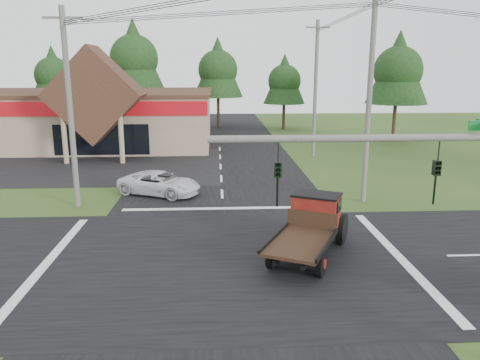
{
  "coord_description": "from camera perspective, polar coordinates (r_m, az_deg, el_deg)",
  "views": [
    {
      "loc": [
        -0.32,
        -17.25,
        7.48
      ],
      "look_at": [
        0.8,
        4.52,
        2.2
      ],
      "focal_mm": 35.0,
      "sensor_mm": 36.0,
      "label": 1
    }
  ],
  "objects": [
    {
      "name": "ground",
      "position": [
        18.8,
        -1.76,
        -9.83
      ],
      "size": [
        120.0,
        120.0,
        0.0
      ],
      "primitive_type": "plane",
      "color": "#2C491A",
      "rests_on": "ground"
    },
    {
      "name": "road_ns",
      "position": [
        18.8,
        -1.76,
        -9.8
      ],
      "size": [
        12.0,
        120.0,
        0.02
      ],
      "primitive_type": "cube",
      "color": "black",
      "rests_on": "ground"
    },
    {
      "name": "road_ew",
      "position": [
        18.79,
        -1.76,
        -9.8
      ],
      "size": [
        120.0,
        12.0,
        0.02
      ],
      "primitive_type": "cube",
      "color": "black",
      "rests_on": "ground"
    },
    {
      "name": "parking_apron",
      "position": [
        39.45,
        -23.19,
        1.6
      ],
      "size": [
        28.0,
        14.0,
        0.02
      ],
      "primitive_type": "cube",
      "color": "black",
      "rests_on": "ground"
    },
    {
      "name": "cvs_building",
      "position": [
        49.5,
        -21.22,
        7.25
      ],
      "size": [
        30.4,
        18.2,
        9.19
      ],
      "color": "gray",
      "rests_on": "ground"
    },
    {
      "name": "utility_pole_nw",
      "position": [
        26.47,
        -20.02,
        8.27
      ],
      "size": [
        2.0,
        0.3,
        10.5
      ],
      "color": "#595651",
      "rests_on": "ground"
    },
    {
      "name": "utility_pole_ne",
      "position": [
        26.63,
        15.49,
        9.71
      ],
      "size": [
        2.0,
        0.3,
        11.5
      ],
      "color": "#595651",
      "rests_on": "ground"
    },
    {
      "name": "utility_pole_n",
      "position": [
        40.16,
        9.18,
        10.96
      ],
      "size": [
        2.0,
        0.3,
        11.2
      ],
      "color": "#595651",
      "rests_on": "ground"
    },
    {
      "name": "tree_row_b",
      "position": [
        62.43,
        -21.82,
        11.95
      ],
      "size": [
        5.6,
        5.6,
        10.1
      ],
      "color": "#332316",
      "rests_on": "ground"
    },
    {
      "name": "tree_row_c",
      "position": [
        59.06,
        -12.8,
        14.49
      ],
      "size": [
        7.28,
        7.28,
        13.13
      ],
      "color": "#332316",
      "rests_on": "ground"
    },
    {
      "name": "tree_row_d",
      "position": [
        59.25,
        -2.72,
        13.5
      ],
      "size": [
        6.16,
        6.16,
        11.11
      ],
      "color": "#332316",
      "rests_on": "ground"
    },
    {
      "name": "tree_row_e",
      "position": [
        57.87,
        5.44,
        12.12
      ],
      "size": [
        5.04,
        5.04,
        9.09
      ],
      "color": "#332316",
      "rests_on": "ground"
    },
    {
      "name": "tree_side_ne",
      "position": [
        50.67,
        18.73,
        12.8
      ],
      "size": [
        6.16,
        6.16,
        11.11
      ],
      "color": "#332316",
      "rests_on": "ground"
    },
    {
      "name": "antique_flatbed_truck",
      "position": [
        19.01,
        8.37,
        -5.85
      ],
      "size": [
        4.47,
        6.07,
        2.38
      ],
      "primitive_type": null,
      "rotation": [
        0.0,
        0.0,
        -0.46
      ],
      "color": "#5A0C0D",
      "rests_on": "ground"
    },
    {
      "name": "white_pickup",
      "position": [
        28.46,
        -9.78,
        -0.39
      ],
      "size": [
        5.48,
        4.17,
        1.38
      ],
      "primitive_type": "imported",
      "rotation": [
        0.0,
        0.0,
        1.14
      ],
      "color": "silver",
      "rests_on": "ground"
    }
  ]
}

